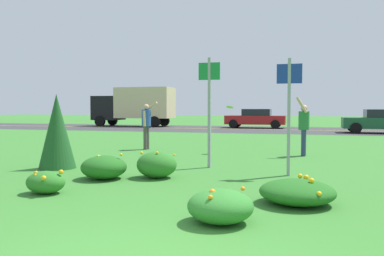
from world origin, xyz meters
TOP-DOWN VIEW (x-y plane):
  - ground_plane at (0.00, 12.65)m, footprint 120.00×120.00m
  - highway_strip at (0.00, 25.30)m, footprint 120.00×9.22m
  - highway_center_stripe at (0.00, 25.30)m, footprint 120.00×0.16m
  - daylily_clump_front_right at (-1.74, 5.11)m, footprint 0.90×0.83m
  - daylily_clump_mid_right at (1.31, 3.48)m, footprint 1.22×1.19m
  - daylily_clump_mid_left at (-3.09, 3.03)m, footprint 0.72×0.61m
  - daylily_clump_front_left at (-2.81, 4.66)m, footprint 1.00×0.99m
  - daylily_clump_front_center at (0.33, 2.11)m, footprint 0.90×0.88m
  - sign_post_near_path at (-0.97, 6.89)m, footprint 0.56×0.10m
  - sign_post_by_roadside at (1.05, 6.19)m, footprint 0.56×0.10m
  - evergreen_shrub_side at (-4.69, 5.69)m, footprint 0.93×0.93m
  - person_thrower_blue_shirt at (-4.27, 10.60)m, footprint 0.56×0.50m
  - person_catcher_green_shirt at (1.36, 10.14)m, footprint 0.43×0.50m
  - frisbee_lime at (-1.09, 10.36)m, footprint 0.25×0.24m
  - car_dark_green_center_left at (5.88, 23.23)m, footprint 4.50×2.00m
  - car_red_center_right at (-2.25, 27.38)m, footprint 4.50×2.00m
  - box_truck_black at (-12.26, 27.38)m, footprint 6.70×2.46m

SIDE VIEW (x-z plane):
  - ground_plane at x=0.00m, z-range 0.00..0.00m
  - highway_strip at x=0.00m, z-range 0.00..0.01m
  - highway_center_stripe at x=0.00m, z-range 0.01..0.01m
  - daylily_clump_mid_right at x=1.31m, z-range -0.03..0.42m
  - daylily_clump_mid_left at x=-3.09m, z-range -0.01..0.43m
  - daylily_clump_front_center at x=0.33m, z-range -0.01..0.47m
  - daylily_clump_front_left at x=-2.81m, z-range -0.03..0.54m
  - daylily_clump_front_right at x=-1.74m, z-range -0.01..0.60m
  - car_dark_green_center_left at x=5.88m, z-range 0.01..1.46m
  - car_red_center_right at x=-2.25m, z-range 0.01..1.46m
  - evergreen_shrub_side at x=-4.69m, z-range 0.00..1.91m
  - person_catcher_green_shirt at x=1.36m, z-range 0.04..1.95m
  - person_thrower_blue_shirt at x=-4.27m, z-range 0.12..1.91m
  - frisbee_lime at x=-1.09m, z-range 1.51..1.63m
  - sign_post_by_roadside at x=1.05m, z-range 0.28..2.95m
  - sign_post_near_path at x=-0.97m, z-range 0.29..3.13m
  - box_truck_black at x=-12.26m, z-range 0.20..3.40m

